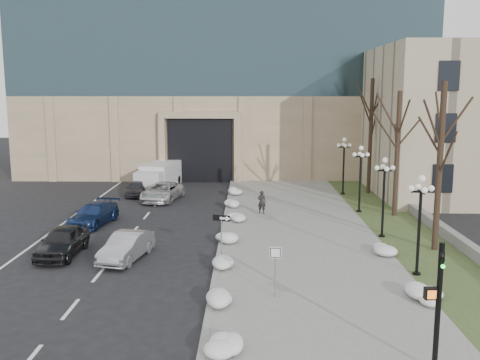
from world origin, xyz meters
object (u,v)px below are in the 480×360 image
object	(u,v)px
pedestrian	(262,202)
traffic_signal	(437,310)
box_truck	(159,176)
car_b	(127,247)
car_c	(94,214)
lamppost_d	(344,158)
one_way_sign	(224,224)
car_d	(162,192)
car_e	(136,189)
lamppost_b	(384,186)
car_a	(62,242)
lamppost_a	(420,212)
keep_sign	(275,261)
lamppost_c	(360,170)

from	to	relation	value
pedestrian	traffic_signal	xyz separation A→B (m)	(4.66, -21.00, 1.13)
box_truck	car_b	bearing A→B (deg)	-75.70
car_c	lamppost_d	bearing A→B (deg)	40.03
traffic_signal	one_way_sign	bearing A→B (deg)	120.35
car_d	pedestrian	distance (m)	9.07
car_e	car_c	bearing A→B (deg)	-98.86
traffic_signal	lamppost_b	world-z (taller)	lamppost_b
car_c	one_way_sign	size ratio (longest dim) A/B	1.90
car_a	lamppost_a	bearing A→B (deg)	-8.30
keep_sign	lamppost_a	world-z (taller)	lamppost_a
car_a	keep_sign	distance (m)	12.27
car_e	car_a	bearing A→B (deg)	-96.35
car_a	lamppost_c	size ratio (longest dim) A/B	0.94
lamppost_b	lamppost_a	bearing A→B (deg)	-90.00
lamppost_a	lamppost_c	bearing A→B (deg)	90.00
pedestrian	one_way_sign	distance (m)	10.92
pedestrian	lamppost_d	world-z (taller)	lamppost_d
car_b	lamppost_b	distance (m)	14.79
one_way_sign	box_truck	bearing A→B (deg)	124.14
car_e	lamppost_a	xyz separation A→B (m)	(17.01, -19.05, 2.46)
car_d	lamppost_b	distance (m)	18.18
box_truck	one_way_sign	world-z (taller)	one_way_sign
keep_sign	lamppost_b	bearing A→B (deg)	60.39
lamppost_b	box_truck	bearing A→B (deg)	133.56
lamppost_a	lamppost_b	xyz separation A→B (m)	(0.00, 6.50, 0.00)
one_way_sign	lamppost_b	size ratio (longest dim) A/B	0.52
keep_sign	lamppost_c	size ratio (longest dim) A/B	0.47
car_b	one_way_sign	distance (m)	5.22
car_b	one_way_sign	size ratio (longest dim) A/B	1.69
car_b	box_truck	world-z (taller)	box_truck
car_d	car_e	xyz separation A→B (m)	(-2.49, 1.87, -0.09)
pedestrian	lamppost_b	xyz separation A→B (m)	(6.86, -5.82, 2.15)
car_b	one_way_sign	xyz separation A→B (m)	(5.00, -0.63, 1.36)
car_a	lamppost_b	xyz separation A→B (m)	(17.47, 3.57, 2.31)
pedestrian	lamppost_d	size ratio (longest dim) A/B	0.34
keep_sign	lamppost_c	world-z (taller)	lamppost_c
car_d	lamppost_d	distance (m)	14.90
lamppost_c	car_d	bearing A→B (deg)	163.96
car_a	lamppost_b	distance (m)	17.98
car_b	lamppost_b	bearing A→B (deg)	28.84
car_d	lamppost_a	distance (m)	22.61
car_b	keep_sign	size ratio (longest dim) A/B	1.87
lamppost_c	car_a	bearing A→B (deg)	-150.03
car_a	car_b	distance (m)	3.55
pedestrian	lamppost_a	bearing A→B (deg)	132.51
one_way_sign	lamppost_c	bearing A→B (deg)	68.27
car_d	lamppost_c	world-z (taller)	lamppost_c
car_e	lamppost_d	xyz separation A→B (m)	(17.01, 0.45, 2.46)
car_c	one_way_sign	bearing A→B (deg)	-31.27
keep_sign	lamppost_d	size ratio (longest dim) A/B	0.47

